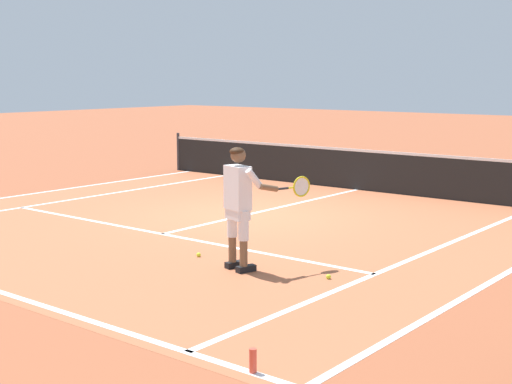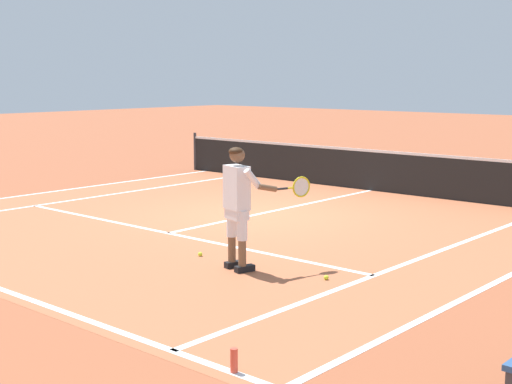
{
  "view_description": "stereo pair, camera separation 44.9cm",
  "coord_description": "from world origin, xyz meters",
  "px_view_note": "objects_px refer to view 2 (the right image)",
  "views": [
    {
      "loc": [
        8.89,
        -10.84,
        2.65
      ],
      "look_at": [
        2.52,
        -2.89,
        1.05
      ],
      "focal_mm": 51.5,
      "sensor_mm": 36.0,
      "label": 1
    },
    {
      "loc": [
        9.24,
        -10.55,
        2.65
      ],
      "look_at": [
        2.52,
        -2.89,
        1.05
      ],
      "focal_mm": 51.5,
      "sensor_mm": 36.0,
      "label": 2
    }
  ],
  "objects_px": {
    "tennis_player": "(239,200)",
    "tennis_ball_by_baseline": "(326,277)",
    "tennis_ball_near_feet": "(200,254)",
    "water_bottle": "(234,361)"
  },
  "relations": [
    {
      "from": "tennis_player",
      "to": "tennis_ball_near_feet",
      "type": "height_order",
      "value": "tennis_player"
    },
    {
      "from": "tennis_player",
      "to": "tennis_ball_by_baseline",
      "type": "height_order",
      "value": "tennis_player"
    },
    {
      "from": "tennis_ball_near_feet",
      "to": "water_bottle",
      "type": "xyz_separation_m",
      "value": [
        3.35,
        -2.86,
        0.08
      ]
    },
    {
      "from": "tennis_ball_by_baseline",
      "to": "water_bottle",
      "type": "bearing_deg",
      "value": -68.91
    },
    {
      "from": "tennis_player",
      "to": "tennis_ball_by_baseline",
      "type": "relative_size",
      "value": 25.95
    },
    {
      "from": "tennis_player",
      "to": "water_bottle",
      "type": "distance_m",
      "value": 3.69
    },
    {
      "from": "tennis_player",
      "to": "tennis_ball_by_baseline",
      "type": "xyz_separation_m",
      "value": [
        1.21,
        0.38,
        -0.96
      ]
    },
    {
      "from": "tennis_player",
      "to": "tennis_ball_near_feet",
      "type": "relative_size",
      "value": 25.95
    },
    {
      "from": "tennis_player",
      "to": "water_bottle",
      "type": "xyz_separation_m",
      "value": [
        2.39,
        -2.67,
        -0.87
      ]
    },
    {
      "from": "tennis_player",
      "to": "water_bottle",
      "type": "bearing_deg",
      "value": -48.2
    }
  ]
}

